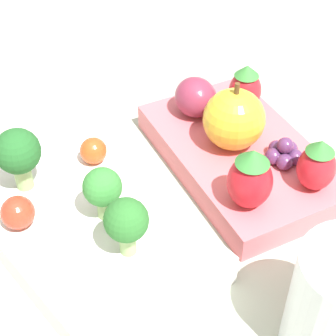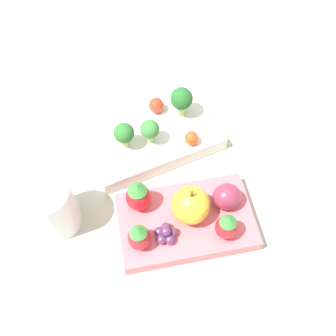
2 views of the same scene
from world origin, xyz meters
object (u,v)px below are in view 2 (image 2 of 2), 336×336
(broccoli_floret_1, at_px, (182,99))
(plum, at_px, (227,196))
(cherry_tomato_0, at_px, (156,105))
(apple, at_px, (191,205))
(drinking_cup, at_px, (52,207))
(bento_box_savoury, at_px, (153,137))
(broccoli_floret_2, at_px, (124,134))
(grape_cluster, at_px, (166,234))
(strawberry_0, at_px, (139,237))
(broccoli_floret_0, at_px, (150,130))
(strawberry_1, at_px, (227,227))
(strawberry_2, at_px, (138,196))
(bento_box_fruit, at_px, (186,221))
(cherry_tomato_1, at_px, (191,138))

(broccoli_floret_1, relative_size, plum, 1.34)
(broccoli_floret_1, distance_m, cherry_tomato_0, 0.05)
(apple, xyz_separation_m, plum, (0.05, 0.00, -0.01))
(drinking_cup, bearing_deg, bento_box_savoury, 30.46)
(bento_box_savoury, distance_m, broccoli_floret_2, 0.06)
(bento_box_savoury, distance_m, grape_cluster, 0.17)
(apple, distance_m, strawberry_0, 0.08)
(bento_box_savoury, height_order, broccoli_floret_1, broccoli_floret_1)
(bento_box_savoury, height_order, broccoli_floret_0, broccoli_floret_0)
(strawberry_1, relative_size, strawberry_2, 0.87)
(broccoli_floret_1, relative_size, apple, 0.87)
(broccoli_floret_0, distance_m, strawberry_0, 0.16)
(bento_box_fruit, height_order, strawberry_1, strawberry_1)
(bento_box_savoury, relative_size, strawberry_0, 4.75)
(broccoli_floret_2, bearing_deg, drinking_cup, -144.99)
(bento_box_savoury, distance_m, strawberry_1, 0.19)
(broccoli_floret_0, relative_size, broccoli_floret_1, 0.82)
(strawberry_2, xyz_separation_m, drinking_cup, (-0.11, 0.02, -0.01))
(broccoli_floret_0, relative_size, strawberry_0, 0.95)
(bento_box_fruit, bearing_deg, broccoli_floret_1, 75.06)
(strawberry_2, bearing_deg, broccoli_floret_1, 53.24)
(cherry_tomato_0, relative_size, plum, 0.62)
(plum, bearing_deg, broccoli_floret_2, 130.47)
(broccoli_floret_2, relative_size, strawberry_1, 1.03)
(cherry_tomato_0, distance_m, cherry_tomato_1, 0.08)
(broccoli_floret_1, distance_m, strawberry_0, 0.22)
(broccoli_floret_0, bearing_deg, strawberry_1, -71.68)
(bento_box_savoury, height_order, cherry_tomato_1, cherry_tomato_1)
(cherry_tomato_1, distance_m, drinking_cup, 0.22)
(bento_box_fruit, relative_size, broccoli_floret_0, 4.46)
(strawberry_0, height_order, drinking_cup, drinking_cup)
(apple, bearing_deg, bento_box_fruit, -143.51)
(bento_box_fruit, height_order, broccoli_floret_2, broccoli_floret_2)
(apple, bearing_deg, broccoli_floret_2, 113.87)
(plum, bearing_deg, grape_cluster, -165.00)
(bento_box_savoury, xyz_separation_m, cherry_tomato_0, (0.02, 0.04, 0.03))
(plum, xyz_separation_m, grape_cluster, (-0.09, -0.02, -0.01))
(cherry_tomato_0, bearing_deg, apple, -91.20)
(broccoli_floret_1, xyz_separation_m, grape_cluster, (-0.08, -0.19, -0.03))
(cherry_tomato_0, distance_m, grape_cluster, 0.21)
(strawberry_0, distance_m, strawberry_2, 0.06)
(cherry_tomato_0, distance_m, strawberry_1, 0.23)
(broccoli_floret_0, height_order, broccoli_floret_1, broccoli_floret_1)
(cherry_tomato_0, distance_m, drinking_cup, 0.23)
(bento_box_savoury, relative_size, bento_box_fruit, 1.13)
(broccoli_floret_2, height_order, strawberry_1, broccoli_floret_2)
(broccoli_floret_2, bearing_deg, broccoli_floret_0, -2.61)
(cherry_tomato_0, relative_size, cherry_tomato_1, 1.12)
(apple, xyz_separation_m, strawberry_2, (-0.06, 0.03, -0.00))
(grape_cluster, bearing_deg, plum, 15.00)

